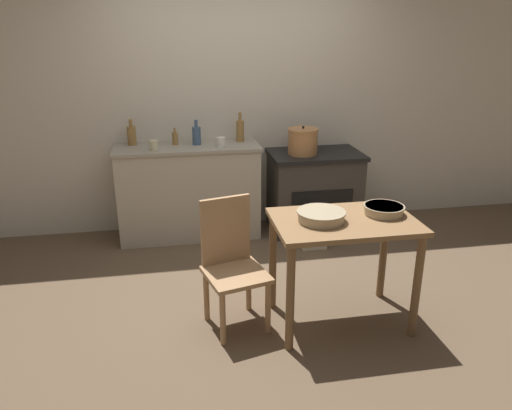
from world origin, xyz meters
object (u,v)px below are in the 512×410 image
(bottle_mid_left, at_px, (175,138))
(bottle_far_left, at_px, (240,130))
(flour_sack, at_px, (313,232))
(cup_center_right, at_px, (221,142))
(bottle_left, at_px, (132,135))
(mixing_bowl_small, at_px, (384,209))
(work_table, at_px, (343,238))
(stock_pot, at_px, (303,141))
(stove, at_px, (314,191))
(cup_center, at_px, (154,145))
(chair, at_px, (232,261))
(mixing_bowl_large, at_px, (321,215))
(bottle_center_left, at_px, (197,135))

(bottle_mid_left, bearing_deg, bottle_far_left, 2.55)
(flour_sack, distance_m, cup_center_right, 1.22)
(bottle_left, relative_size, cup_center_right, 2.80)
(mixing_bowl_small, relative_size, bottle_far_left, 0.99)
(work_table, xyz_separation_m, stock_pot, (0.16, 1.67, 0.29))
(stove, bearing_deg, cup_center, -176.52)
(stove, distance_m, cup_center, 1.68)
(work_table, height_order, chair, chair)
(stove, relative_size, bottle_far_left, 3.22)
(mixing_bowl_small, relative_size, bottle_mid_left, 1.73)
(flour_sack, height_order, cup_center, cup_center)
(chair, distance_m, flour_sack, 1.48)
(stove, xyz_separation_m, stock_pot, (-0.15, -0.04, 0.53))
(bottle_mid_left, bearing_deg, flour_sack, -24.72)
(work_table, distance_m, chair, 0.79)
(bottle_left, bearing_deg, cup_center, -50.68)
(mixing_bowl_small, bearing_deg, chair, 175.42)
(mixing_bowl_small, relative_size, cup_center, 2.99)
(flour_sack, xyz_separation_m, bottle_left, (-1.65, 0.63, 0.86))
(mixing_bowl_small, xyz_separation_m, bottle_far_left, (-0.73, 1.79, 0.21))
(mixing_bowl_large, distance_m, mixing_bowl_small, 0.47)
(stove, xyz_separation_m, chair, (-1.06, -1.58, 0.07))
(stove, relative_size, bottle_left, 3.70)
(stove, height_order, stock_pot, stock_pot)
(stove, bearing_deg, work_table, -100.11)
(mixing_bowl_large, xyz_separation_m, bottle_left, (-1.31, 1.86, 0.20))
(bottle_far_left, relative_size, cup_center, 3.03)
(chair, distance_m, mixing_bowl_small, 1.11)
(stock_pot, bearing_deg, chair, -120.72)
(work_table, height_order, bottle_center_left, bottle_center_left)
(stove, xyz_separation_m, mixing_bowl_large, (-0.47, -1.71, 0.42))
(cup_center, bearing_deg, flour_sack, -14.54)
(work_table, bearing_deg, stock_pot, 84.56)
(bottle_center_left, xyz_separation_m, cup_center, (-0.40, -0.16, -0.05))
(stock_pot, distance_m, bottle_mid_left, 1.24)
(mixing_bowl_small, bearing_deg, bottle_left, 134.31)
(bottle_far_left, height_order, cup_center, bottle_far_left)
(mixing_bowl_small, bearing_deg, bottle_center_left, 124.03)
(mixing_bowl_large, relative_size, bottle_left, 1.32)
(chair, bearing_deg, flour_sack, 36.00)
(flour_sack, distance_m, stock_pot, 0.89)
(work_table, relative_size, stock_pot, 3.20)
(stock_pot, bearing_deg, work_table, -95.44)
(bottle_mid_left, height_order, cup_center_right, bottle_mid_left)
(flour_sack, xyz_separation_m, stock_pot, (-0.01, 0.43, 0.78))
(cup_center_right, bearing_deg, cup_center, -177.08)
(work_table, distance_m, cup_center_right, 1.80)
(bottle_left, bearing_deg, flour_sack, -20.80)
(cup_center_right, bearing_deg, bottle_center_left, 149.71)
(bottle_mid_left, bearing_deg, bottle_left, 172.38)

